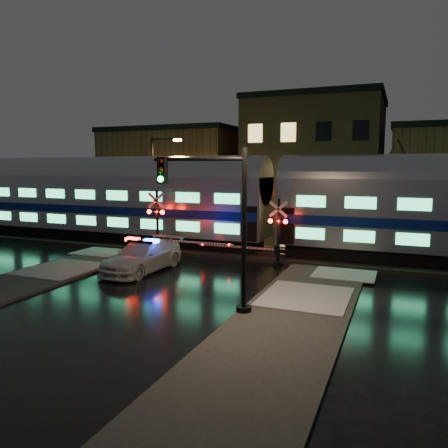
{
  "coord_description": "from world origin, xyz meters",
  "views": [
    {
      "loc": [
        10.03,
        -20.55,
        5.52
      ],
      "look_at": [
        0.55,
        2.5,
        2.2
      ],
      "focal_mm": 35.0,
      "sensor_mm": 36.0,
      "label": 1
    }
  ],
  "objects_px": {
    "police_car": "(142,256)",
    "streetlight": "(156,180)",
    "crossing_signal_left": "(162,229)",
    "traffic_light": "(219,226)",
    "crossing_signal_right": "(271,239)"
  },
  "relations": [
    {
      "from": "police_car",
      "to": "streetlight",
      "type": "height_order",
      "value": "streetlight"
    },
    {
      "from": "crossing_signal_left",
      "to": "traffic_light",
      "type": "distance_m",
      "value": 10.92
    },
    {
      "from": "police_car",
      "to": "crossing_signal_left",
      "type": "distance_m",
      "value": 3.86
    },
    {
      "from": "crossing_signal_left",
      "to": "police_car",
      "type": "bearing_deg",
      "value": -75.61
    },
    {
      "from": "police_car",
      "to": "streetlight",
      "type": "bearing_deg",
      "value": 119.82
    },
    {
      "from": "streetlight",
      "to": "crossing_signal_right",
      "type": "bearing_deg",
      "value": -30.6
    },
    {
      "from": "crossing_signal_left",
      "to": "streetlight",
      "type": "relative_size",
      "value": 0.74
    },
    {
      "from": "crossing_signal_left",
      "to": "streetlight",
      "type": "xyz_separation_m",
      "value": [
        -4.41,
        6.69,
        2.79
      ]
    },
    {
      "from": "police_car",
      "to": "crossing_signal_right",
      "type": "xyz_separation_m",
      "value": [
        5.99,
        3.63,
        0.75
      ]
    },
    {
      "from": "crossing_signal_left",
      "to": "traffic_light",
      "type": "relative_size",
      "value": 0.93
    },
    {
      "from": "traffic_light",
      "to": "crossing_signal_left",
      "type": "bearing_deg",
      "value": 138.68
    },
    {
      "from": "crossing_signal_right",
      "to": "crossing_signal_left",
      "type": "height_order",
      "value": "crossing_signal_left"
    },
    {
      "from": "police_car",
      "to": "crossing_signal_left",
      "type": "height_order",
      "value": "crossing_signal_left"
    },
    {
      "from": "police_car",
      "to": "streetlight",
      "type": "xyz_separation_m",
      "value": [
        -5.34,
        10.33,
        3.67
      ]
    },
    {
      "from": "crossing_signal_right",
      "to": "traffic_light",
      "type": "relative_size",
      "value": 0.86
    }
  ]
}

